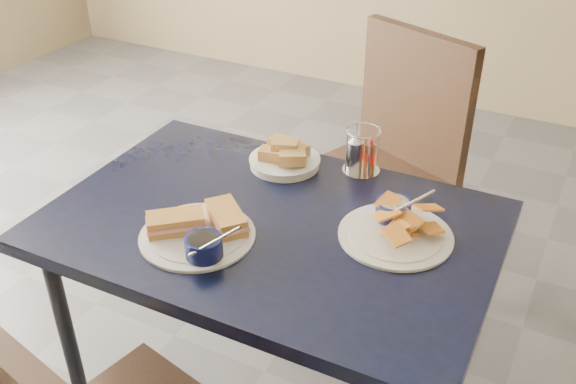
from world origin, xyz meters
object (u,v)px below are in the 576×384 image
at_px(sandwich_plate, 200,230).
at_px(condiment_caddy, 361,154).
at_px(dining_table, 271,242).
at_px(chair_far, 382,149).
at_px(plantain_plate, 396,225).
at_px(bread_basket, 285,157).

xyz_separation_m(sandwich_plate, condiment_caddy, (0.22, 0.49, 0.03)).
relative_size(sandwich_plate, condiment_caddy, 2.27).
xyz_separation_m(dining_table, condiment_caddy, (0.11, 0.34, 0.13)).
xyz_separation_m(chair_far, condiment_caddy, (0.09, -0.47, 0.23)).
distance_m(chair_far, sandwich_plate, 0.99).
height_order(chair_far, condiment_caddy, chair_far).
bearing_deg(condiment_caddy, plantain_plate, -51.62).
height_order(bread_basket, condiment_caddy, condiment_caddy).
distance_m(bread_basket, condiment_caddy, 0.22).
bearing_deg(condiment_caddy, chair_far, 100.79).
distance_m(chair_far, bread_basket, 0.59).
height_order(chair_far, plantain_plate, chair_far).
bearing_deg(condiment_caddy, sandwich_plate, -114.49).
relative_size(chair_far, condiment_caddy, 7.38).
height_order(dining_table, condiment_caddy, condiment_caddy).
height_order(sandwich_plate, plantain_plate, same).
relative_size(dining_table, chair_far, 1.15).
relative_size(plantain_plate, condiment_caddy, 2.10).
bearing_deg(chair_far, dining_table, -91.44).
xyz_separation_m(chair_far, bread_basket, (-0.12, -0.54, 0.20)).
bearing_deg(bread_basket, sandwich_plate, -92.26).
bearing_deg(dining_table, plantain_plate, 17.40).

